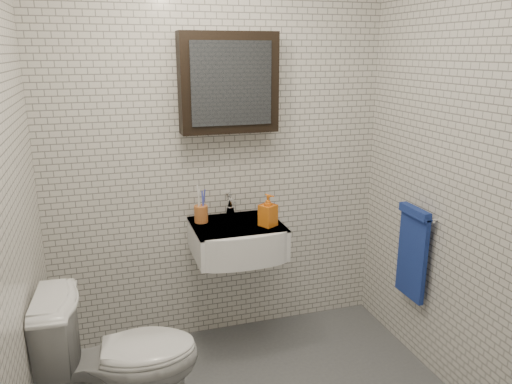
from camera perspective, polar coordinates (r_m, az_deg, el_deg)
The scene contains 8 objects.
room_shell at distance 2.22m, azimuth 1.64°, elevation 4.88°, with size 2.22×2.02×2.51m.
washbasin at distance 3.11m, azimuth -2.00°, elevation -5.51°, with size 0.55×0.50×0.20m.
faucet at distance 3.24m, azimuth -2.95°, elevation -1.63°, with size 0.06×0.20×0.15m.
mirror_cabinet at distance 3.09m, azimuth -3.14°, elevation 12.33°, with size 0.60×0.15×0.60m.
towel_rail at distance 3.20m, azimuth 17.48°, elevation -6.24°, with size 0.09×0.30×0.58m.
toothbrush_cup at distance 3.14m, azimuth -6.30°, elevation -2.41°, with size 0.09×0.09×0.23m.
soap_bottle at distance 3.04m, azimuth 1.38°, elevation -2.09°, with size 0.09×0.09×0.20m, color orange.
toilet at distance 2.74m, azimuth -15.02°, elevation -17.89°, with size 0.44×0.76×0.78m, color silver.
Camera 1 is at (-0.71, -2.06, 1.89)m, focal length 35.00 mm.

